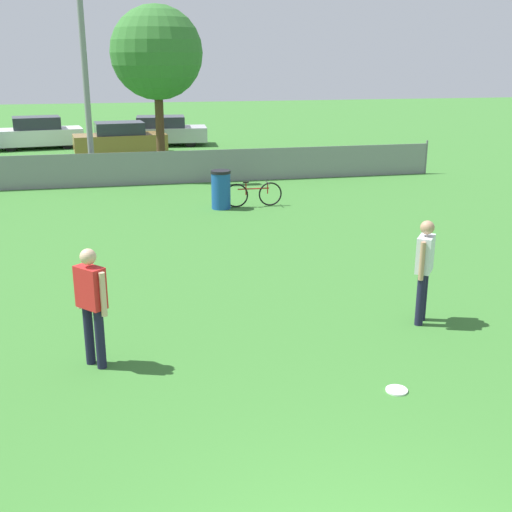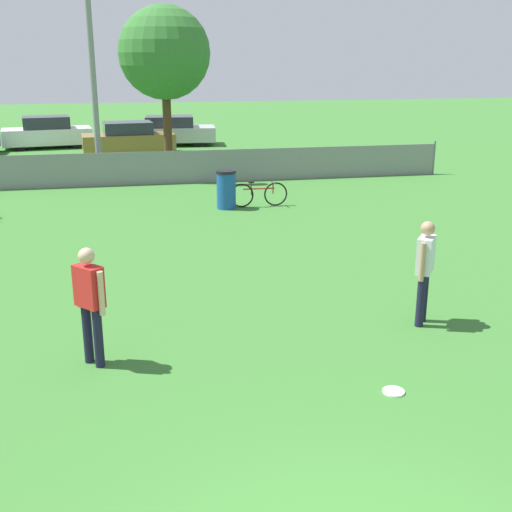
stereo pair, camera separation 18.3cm
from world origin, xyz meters
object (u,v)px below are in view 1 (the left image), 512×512
at_px(tree_near_pole, 157,53).
at_px(frisbee_disc, 397,390).
at_px(bicycle_sideline, 254,194).
at_px(parked_car_tan, 120,139).
at_px(light_pole, 81,23).
at_px(parked_car_white, 37,133).
at_px(player_thrower_red, 91,299).
at_px(parked_car_silver, 161,131).
at_px(trash_bin, 221,190).
at_px(player_receiver_white, 424,264).

bearing_deg(tree_near_pole, frisbee_disc, -84.96).
relative_size(bicycle_sideline, parked_car_tan, 0.41).
height_order(frisbee_disc, parked_car_tan, parked_car_tan).
distance_m(light_pole, parked_car_white, 10.74).
bearing_deg(frisbee_disc, player_thrower_red, 157.30).
bearing_deg(frisbee_disc, parked_car_silver, 92.39).
relative_size(parked_car_tan, parked_car_silver, 0.91).
relative_size(light_pole, trash_bin, 8.13).
relative_size(light_pole, parked_car_tan, 2.15).
xyz_separation_m(tree_near_pole, trash_bin, (1.11, -7.18, -3.69)).
relative_size(light_pole, parked_car_white, 2.07).
xyz_separation_m(tree_near_pole, parked_car_silver, (0.54, 6.98, -3.56)).
xyz_separation_m(player_thrower_red, parked_car_silver, (2.72, 23.35, -0.30)).
bearing_deg(tree_near_pole, light_pole, -139.38).
bearing_deg(parked_car_white, bicycle_sideline, -71.53).
relative_size(player_thrower_red, bicycle_sideline, 1.01).
bearing_deg(parked_car_silver, trash_bin, -83.36).
xyz_separation_m(player_receiver_white, frisbee_disc, (-1.31, -2.01, -0.97)).
height_order(light_pole, trash_bin, light_pole).
bearing_deg(tree_near_pole, parked_car_tan, 109.14).
relative_size(tree_near_pole, parked_car_tan, 1.45).
distance_m(tree_near_pole, parked_car_silver, 7.85).
relative_size(light_pole, frisbee_disc, 31.08).
distance_m(player_receiver_white, frisbee_disc, 2.58).
bearing_deg(parked_car_tan, light_pole, -105.01).
height_order(player_thrower_red, bicycle_sideline, player_thrower_red).
relative_size(player_receiver_white, trash_bin, 1.56).
relative_size(bicycle_sideline, parked_car_silver, 0.37).
relative_size(bicycle_sideline, trash_bin, 1.55).
bearing_deg(parked_car_silver, bicycle_sideline, -79.53).
distance_m(parked_car_tan, parked_car_silver, 3.42).
bearing_deg(player_thrower_red, parked_car_tan, 136.92).
bearing_deg(player_thrower_red, parked_car_white, 146.22).
height_order(tree_near_pole, parked_car_tan, tree_near_pole).
distance_m(bicycle_sideline, parked_car_white, 16.10).
bearing_deg(player_receiver_white, tree_near_pole, 46.97).
relative_size(tree_near_pole, parked_car_silver, 1.33).
bearing_deg(tree_near_pole, parked_car_white, 125.73).
bearing_deg(parked_car_tan, parked_car_silver, 48.45).
bearing_deg(trash_bin, parked_car_silver, 92.31).
distance_m(player_receiver_white, parked_car_silver, 23.04).
xyz_separation_m(light_pole, bicycle_sideline, (4.57, -4.97, -4.80)).
bearing_deg(light_pole, player_thrower_red, -88.65).
bearing_deg(parked_car_silver, player_receiver_white, -79.81).
bearing_deg(bicycle_sideline, parked_car_white, 116.82).
xyz_separation_m(bicycle_sideline, parked_car_silver, (-1.52, 14.11, 0.33)).
height_order(tree_near_pole, player_receiver_white, tree_near_pole).
distance_m(light_pole, trash_bin, 7.72).
distance_m(tree_near_pole, trash_bin, 8.15).
relative_size(frisbee_disc, parked_car_tan, 0.07).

